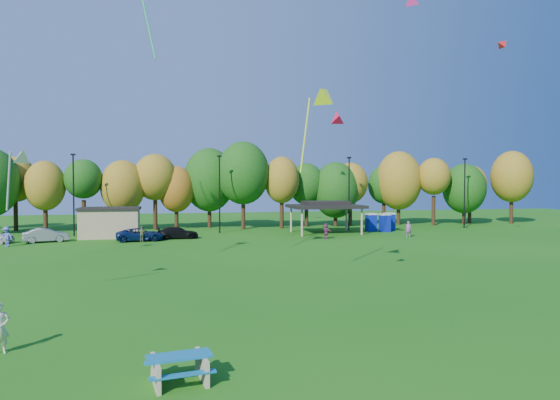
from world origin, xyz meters
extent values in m
plane|color=#19600F|center=(0.00, 0.00, 0.00)|extent=(160.00, 160.00, 0.00)
cylinder|color=black|center=(-22.13, 48.25, 1.90)|extent=(0.50, 0.50, 3.79)
ellipsoid|color=olive|center=(-22.13, 48.25, 6.32)|extent=(4.94, 4.94, 5.58)
cylinder|color=black|center=(-18.02, 45.01, 1.67)|extent=(0.50, 0.50, 3.34)
ellipsoid|color=olive|center=(-18.02, 45.01, 5.56)|extent=(4.61, 4.61, 5.88)
cylinder|color=black|center=(-13.72, 44.85, 1.91)|extent=(0.50, 0.50, 3.82)
ellipsoid|color=#144C0F|center=(-13.72, 44.85, 6.36)|extent=(4.43, 4.43, 4.73)
cylinder|color=black|center=(-9.30, 45.50, 1.63)|extent=(0.50, 0.50, 3.25)
ellipsoid|color=olive|center=(-9.30, 45.50, 5.42)|extent=(5.33, 5.33, 6.53)
cylinder|color=black|center=(-5.45, 46.07, 1.98)|extent=(0.50, 0.50, 3.96)
ellipsoid|color=olive|center=(-5.45, 46.07, 6.61)|extent=(5.31, 5.31, 5.82)
cylinder|color=black|center=(-2.85, 46.34, 1.52)|extent=(0.50, 0.50, 3.05)
ellipsoid|color=#995914|center=(-2.85, 46.34, 5.08)|extent=(4.54, 4.54, 5.87)
cylinder|color=black|center=(1.42, 47.53, 1.89)|extent=(0.50, 0.50, 3.77)
ellipsoid|color=#144C0F|center=(1.42, 47.53, 6.29)|extent=(6.69, 6.69, 8.35)
cylinder|color=black|center=(5.46, 44.54, 2.14)|extent=(0.50, 0.50, 4.28)
ellipsoid|color=#144C0F|center=(5.46, 44.54, 7.14)|extent=(6.64, 6.64, 8.01)
cylinder|color=black|center=(10.41, 44.21, 1.88)|extent=(0.50, 0.50, 3.76)
ellipsoid|color=olive|center=(10.41, 44.21, 6.27)|extent=(4.49, 4.49, 6.02)
cylinder|color=black|center=(14.29, 46.25, 1.72)|extent=(0.50, 0.50, 3.43)
ellipsoid|color=#144C0F|center=(14.29, 46.25, 5.72)|extent=(4.77, 4.77, 5.63)
cylinder|color=black|center=(18.11, 45.40, 1.48)|extent=(0.50, 0.50, 2.95)
ellipsoid|color=#144C0F|center=(18.11, 45.40, 4.92)|extent=(6.14, 6.14, 7.54)
cylinder|color=black|center=(20.39, 45.86, 1.76)|extent=(0.50, 0.50, 3.52)
ellipsoid|color=olive|center=(20.39, 45.86, 5.87)|extent=(4.78, 4.78, 5.53)
cylinder|color=black|center=(26.06, 47.51, 1.69)|extent=(0.50, 0.50, 3.39)
ellipsoid|color=#144C0F|center=(26.06, 47.51, 5.64)|extent=(4.54, 4.54, 5.46)
cylinder|color=black|center=(27.70, 46.23, 1.86)|extent=(0.50, 0.50, 3.72)
ellipsoid|color=olive|center=(27.70, 46.23, 6.20)|extent=(6.32, 6.32, 8.24)
cylinder|color=black|center=(31.99, 44.27, 2.03)|extent=(0.50, 0.50, 4.06)
ellipsoid|color=olive|center=(31.99, 44.27, 6.77)|extent=(4.50, 4.50, 5.13)
cylinder|color=black|center=(37.07, 44.81, 1.53)|extent=(0.50, 0.50, 3.05)
ellipsoid|color=#144C0F|center=(37.07, 44.81, 5.09)|extent=(5.97, 5.97, 7.05)
cylinder|color=black|center=(38.98, 46.35, 1.78)|extent=(0.50, 0.50, 3.55)
ellipsoid|color=olive|center=(38.98, 46.35, 5.92)|extent=(4.60, 4.60, 4.99)
cylinder|color=black|center=(44.51, 44.51, 2.03)|extent=(0.50, 0.50, 4.07)
ellipsoid|color=olive|center=(44.51, 44.51, 6.78)|extent=(5.83, 5.83, 7.42)
cylinder|color=black|center=(-14.00, 40.00, 4.50)|extent=(0.16, 0.16, 9.00)
cube|color=black|center=(-14.00, 40.00, 9.00)|extent=(0.50, 0.25, 0.18)
cylinder|color=black|center=(2.00, 40.00, 4.50)|extent=(0.16, 0.16, 9.00)
cube|color=black|center=(2.00, 40.00, 9.00)|extent=(0.50, 0.25, 0.18)
cylinder|color=black|center=(18.00, 40.00, 4.50)|extent=(0.16, 0.16, 9.00)
cube|color=black|center=(18.00, 40.00, 9.00)|extent=(0.50, 0.25, 0.18)
cylinder|color=black|center=(34.00, 40.00, 4.50)|extent=(0.16, 0.16, 9.00)
cube|color=black|center=(34.00, 40.00, 9.00)|extent=(0.50, 0.25, 0.18)
cube|color=tan|center=(-10.00, 38.00, 1.50)|extent=(6.00, 4.00, 3.00)
cube|color=black|center=(-10.00, 38.00, 3.12)|extent=(6.30, 4.30, 0.25)
cylinder|color=tan|center=(10.50, 34.50, 1.50)|extent=(0.24, 0.24, 3.00)
cylinder|color=tan|center=(17.50, 34.50, 1.50)|extent=(0.24, 0.24, 3.00)
cylinder|color=tan|center=(10.50, 39.50, 1.50)|extent=(0.24, 0.24, 3.00)
cylinder|color=tan|center=(17.50, 39.50, 1.50)|extent=(0.24, 0.24, 3.00)
cube|color=black|center=(14.00, 37.00, 3.15)|extent=(8.20, 6.20, 0.35)
cube|color=black|center=(14.00, 37.00, 3.55)|extent=(5.00, 3.50, 0.45)
cube|color=#0C1E9C|center=(20.26, 38.41, 1.00)|extent=(1.10, 1.10, 2.00)
cube|color=silver|center=(20.26, 38.41, 2.09)|extent=(1.15, 1.15, 0.18)
cube|color=#0C1E9C|center=(21.56, 37.28, 1.00)|extent=(1.10, 1.10, 2.00)
cube|color=silver|center=(21.56, 37.28, 2.09)|extent=(1.15, 1.15, 0.18)
cube|color=#0C1E9C|center=(22.86, 38.74, 1.00)|extent=(1.10, 1.10, 2.00)
cube|color=silver|center=(22.86, 38.74, 2.09)|extent=(1.15, 1.15, 0.18)
cube|color=tan|center=(-4.21, -3.56, 0.38)|extent=(0.34, 1.53, 0.76)
cube|color=tan|center=(-2.86, -3.37, 0.38)|extent=(0.34, 1.53, 0.76)
cube|color=#126C9E|center=(-3.54, -3.47, 0.79)|extent=(1.99, 1.05, 0.06)
cube|color=#126C9E|center=(-3.44, -4.11, 0.46)|extent=(1.91, 0.53, 0.05)
cube|color=#126C9E|center=(-3.63, -2.82, 0.46)|extent=(1.91, 0.53, 0.05)
imported|color=gray|center=(-15.73, 34.84, 0.70)|extent=(4.47, 2.59, 1.39)
imported|color=#0D2152|center=(-6.67, 33.82, 0.66)|extent=(4.90, 2.59, 1.31)
imported|color=black|center=(-2.91, 35.14, 0.63)|extent=(4.40, 1.98, 1.25)
imported|color=olive|center=(-6.42, 32.80, 0.81)|extent=(1.00, 0.88, 1.62)
imported|color=#8A3966|center=(12.34, 31.63, 0.81)|extent=(0.93, 1.58, 1.62)
imported|color=#B053AD|center=(21.56, 31.19, 0.86)|extent=(0.72, 0.57, 1.73)
imported|color=#5261B6|center=(-18.46, 31.93, 0.92)|extent=(1.37, 1.12, 1.85)
cylinder|color=#1CD661|center=(-5.17, 14.20, 16.72)|extent=(1.43, 2.15, 6.61)
cone|color=#DFFF1A|center=(5.21, 9.92, 11.11)|extent=(2.20, 2.31, 1.87)
cylinder|color=#DFFF1A|center=(4.36, 11.16, 8.86)|extent=(1.10, 1.55, 4.73)
cone|color=#B1B1B1|center=(-10.93, 8.81, 7.31)|extent=(1.30, 1.42, 1.17)
cylinder|color=#B1B1B1|center=(-11.34, 8.01, 5.96)|extent=(0.60, 1.04, 2.85)
cone|color=red|center=(25.83, 21.61, 18.48)|extent=(1.27, 0.98, 1.22)
cone|color=#FE0E41|center=(4.96, 6.92, 9.44)|extent=(0.98, 1.21, 1.08)
camera|label=1|loc=(-3.81, -18.32, 5.91)|focal=32.00mm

